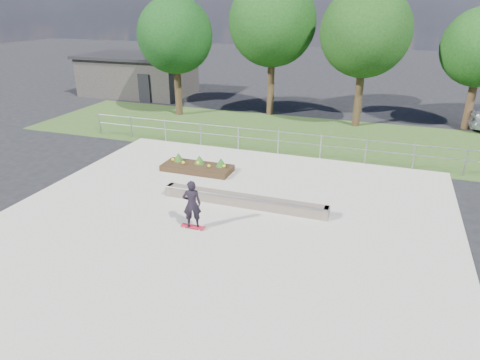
# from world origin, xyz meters

# --- Properties ---
(ground) EXTENTS (120.00, 120.00, 0.00)m
(ground) POSITION_xyz_m (0.00, 0.00, 0.00)
(ground) COLOR black
(ground) RESTS_ON ground
(grass_verge) EXTENTS (30.00, 8.00, 0.02)m
(grass_verge) POSITION_xyz_m (0.00, 11.00, 0.01)
(grass_verge) COLOR #2C451B
(grass_verge) RESTS_ON ground
(concrete_slab) EXTENTS (15.00, 15.00, 0.06)m
(concrete_slab) POSITION_xyz_m (0.00, 0.00, 0.03)
(concrete_slab) COLOR #A5A192
(concrete_slab) RESTS_ON ground
(fence) EXTENTS (20.06, 0.06, 1.20)m
(fence) POSITION_xyz_m (0.00, 7.50, 0.77)
(fence) COLOR gray
(fence) RESTS_ON ground
(building) EXTENTS (8.40, 5.40, 3.00)m
(building) POSITION_xyz_m (-14.00, 18.00, 1.51)
(building) COLOR #2B2826
(building) RESTS_ON ground
(tree_far_left) EXTENTS (4.55, 4.55, 7.15)m
(tree_far_left) POSITION_xyz_m (-8.00, 13.00, 4.85)
(tree_far_left) COLOR #2F2013
(tree_far_left) RESTS_ON ground
(tree_mid_left) EXTENTS (5.25, 5.25, 8.25)m
(tree_mid_left) POSITION_xyz_m (-2.50, 15.00, 5.61)
(tree_mid_left) COLOR #312013
(tree_mid_left) RESTS_ON ground
(tree_mid_right) EXTENTS (4.90, 4.90, 7.70)m
(tree_mid_right) POSITION_xyz_m (3.00, 14.00, 5.23)
(tree_mid_right) COLOR black
(tree_mid_right) RESTS_ON ground
(grind_ledge) EXTENTS (6.00, 0.44, 0.43)m
(grind_ledge) POSITION_xyz_m (0.29, 1.64, 0.26)
(grind_ledge) COLOR brown
(grind_ledge) RESTS_ON concrete_slab
(planter_bed) EXTENTS (3.00, 1.20, 0.61)m
(planter_bed) POSITION_xyz_m (-2.70, 4.25, 0.24)
(planter_bed) COLOR black
(planter_bed) RESTS_ON concrete_slab
(skateboarder) EXTENTS (0.80, 0.57, 1.66)m
(skateboarder) POSITION_xyz_m (-0.71, -0.45, 0.92)
(skateboarder) COLOR silver
(skateboarder) RESTS_ON concrete_slab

